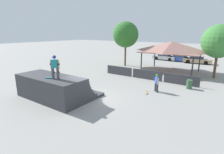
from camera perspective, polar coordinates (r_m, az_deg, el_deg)
The scene contains 14 objects.
ground_plane at distance 14.16m, azimuth -8.26°, elevation -7.13°, with size 160.00×160.00×0.00m, color gray.
quarter_pipe_ramp at distance 14.79m, azimuth -18.32°, elevation -3.36°, with size 5.99×4.21×1.86m.
skater_on_deck at distance 13.15m, azimuth -18.16°, elevation 3.58°, with size 0.71×0.52×1.73m.
skateboard_on_deck at distance 13.67m, azimuth -19.59°, elevation -0.17°, with size 0.78×0.49×0.09m.
bystander_walking at distance 15.91m, azimuth 14.40°, elevation -1.41°, with size 0.51×0.52×1.62m.
skateboard_on_ground at distance 15.68m, azimuth 11.03°, elevation -4.86°, with size 0.62×0.83×0.09m.
barrier_fence at distance 20.01m, azimuth 11.32°, elevation 0.74°, with size 10.89×0.12×1.05m.
pavilion_shelter at distance 24.49m, azimuth 18.96°, elevation 9.25°, with size 7.46×5.56×4.01m.
tree_beside_pavilion at distance 27.43m, azimuth 4.48°, elevation 13.61°, with size 3.90×3.90×6.75m.
tree_far_back at distance 23.07m, azimuth 31.55°, elevation 9.88°, with size 3.72×3.72×6.05m.
trash_bin at distance 17.92m, azimuth 23.92°, elevation -2.18°, with size 0.52×0.52×0.85m, color #385B3D.
parked_car_silver at distance 34.93m, azimuth 16.84°, elevation 6.32°, with size 4.49×2.19×1.27m.
parked_car_blue at distance 34.08m, azimuth 21.43°, elevation 5.75°, with size 4.67×2.45×1.27m.
parked_car_tan at distance 33.03m, azimuth 26.08°, elevation 5.03°, with size 4.52×1.92×1.27m.
Camera 1 is at (9.09, -9.54, 5.17)m, focal length 28.00 mm.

